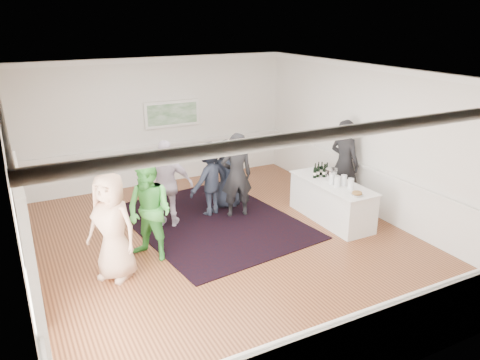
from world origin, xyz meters
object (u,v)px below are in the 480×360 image
guest_dark_b (237,175)px  nut_bowl (357,194)px  guest_green (150,211)px  guest_navy (227,174)px  bartender (344,164)px  guest_tan (112,227)px  serving_table (331,201)px  ice_bucket (331,175)px  guest_lilac (167,184)px  guest_dark_a (209,179)px

guest_dark_b → nut_bowl: size_ratio=7.97×
guest_green → guest_navy: size_ratio=1.16×
bartender → guest_tan: 5.40m
serving_table → guest_green: bearing=178.0°
guest_navy → nut_bowl: 2.96m
nut_bowl → ice_bucket: bearing=82.4°
serving_table → guest_tan: guest_tan is taller
guest_green → bartender: bearing=59.6°
serving_table → guest_navy: bearing=134.4°
guest_lilac → guest_dark_a: 1.02m
guest_green → ice_bucket: (3.95, -0.00, 0.05)m
guest_dark_b → ice_bucket: (1.74, -0.99, 0.03)m
guest_dark_a → nut_bowl: guest_dark_a is taller
bartender → guest_green: 4.63m
serving_table → nut_bowl: size_ratio=8.99×
guest_dark_a → guest_navy: guest_dark_a is taller
serving_table → guest_navy: size_ratio=1.34×
serving_table → ice_bucket: bearing=66.7°
bartender → guest_dark_a: size_ratio=1.24×
guest_dark_a → ice_bucket: bearing=128.9°
bartender → guest_dark_b: (-2.40, 0.60, -0.08)m
ice_bucket → serving_table: bearing=-113.3°
bartender → guest_dark_a: bearing=58.2°
guest_lilac → guest_dark_b: guest_dark_b is taller
guest_dark_a → serving_table: bearing=125.8°
serving_table → guest_dark_a: 2.64m
guest_dark_b → serving_table: bearing=158.3°
serving_table → guest_dark_b: guest_dark_b is taller
serving_table → bartender: size_ratio=1.04×
guest_tan → guest_dark_a: guest_tan is taller
guest_dark_a → guest_dark_b: size_ratio=0.88×
serving_table → guest_dark_a: guest_dark_a is taller
serving_table → guest_navy: 2.37m
guest_navy → nut_bowl: bearing=139.7°
guest_dark_b → guest_navy: 0.57m
bartender → guest_lilac: bearing=64.8°
guest_green → guest_dark_a: bearing=92.3°
guest_dark_a → ice_bucket: guest_dark_a is taller
guest_tan → guest_dark_b: (2.94, 1.33, 0.01)m
serving_table → guest_tan: (-4.63, -0.21, 0.49)m
serving_table → guest_navy: (-1.64, 1.68, 0.36)m
guest_tan → guest_lilac: (1.46, 1.52, -0.00)m
guest_dark_a → ice_bucket: (2.22, -1.33, 0.15)m
bartender → guest_green: (-4.62, -0.39, -0.10)m
bartender → nut_bowl: size_ratio=8.64×
nut_bowl → guest_lilac: bearing=145.2°
bartender → guest_dark_a: 3.04m
guest_lilac → guest_dark_b: (1.49, -0.19, 0.02)m
guest_navy → guest_dark_b: bearing=103.5°
guest_tan → nut_bowl: size_ratio=7.86×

